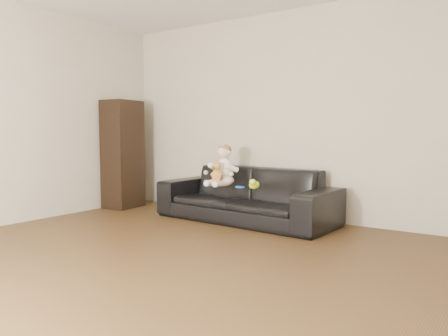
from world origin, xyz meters
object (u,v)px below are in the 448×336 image
Objects in this scene: cabinet at (123,154)px; toy_blue_disc at (240,187)px; baby at (223,168)px; toy_rattle at (253,186)px; toy_green at (254,185)px; teddy_bear at (217,172)px; sofa at (245,195)px.

cabinet is 13.87× the size of toy_blue_disc.
baby is 7.19× the size of toy_rattle.
toy_green is (2.20, -0.02, -0.29)m from cabinet.
baby is 4.57× the size of toy_blue_disc.
teddy_bear reaches higher than toy_green.
baby is 0.47m from toy_rattle.
toy_green is at bearing 15.47° from teddy_bear.
sofa is at bearing 38.41° from baby.
toy_green is at bearing -41.46° from toy_rattle.
baby is 0.33m from toy_blue_disc.
baby is 0.16m from teddy_bear.
teddy_bear is at bearing -168.16° from toy_green.
baby is at bearing 173.09° from toy_green.
cabinet is 1.73m from baby.
baby is at bearing 177.00° from toy_rattle.
toy_green is 0.23m from toy_blue_disc.
teddy_bear is at bearing -151.49° from toy_blue_disc.
toy_blue_disc is (0.01, -0.14, 0.11)m from sofa.
toy_green is at bearing 5.14° from baby.
toy_rattle is (0.42, 0.13, -0.14)m from teddy_bear.
toy_blue_disc is (-0.22, 0.04, -0.04)m from toy_green.
toy_rattle reaches higher than toy_blue_disc.
sofa is at bearing 142.87° from toy_rattle.
toy_green is at bearing -9.15° from toy_blue_disc.
teddy_bear is at bearing -9.81° from cabinet.
teddy_bear reaches higher than sofa.
teddy_bear is (1.74, -0.12, -0.16)m from cabinet.
cabinet is at bearing -171.78° from sofa.
sofa is 20.12× the size of toy_blue_disc.
toy_rattle is at bearing 20.88° from teddy_bear.
cabinet is 10.72× the size of toy_green.
sofa is 0.33m from toy_green.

